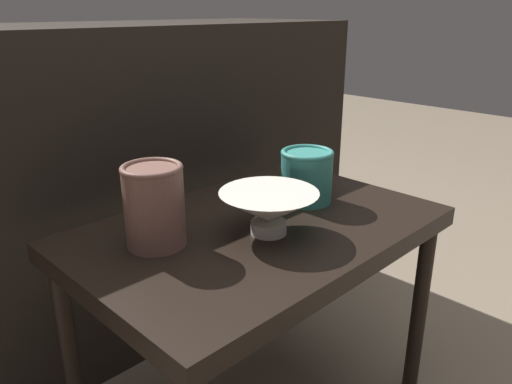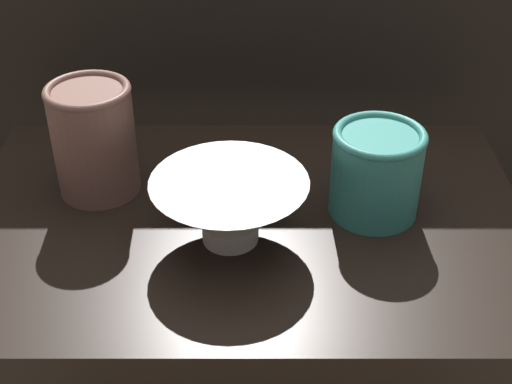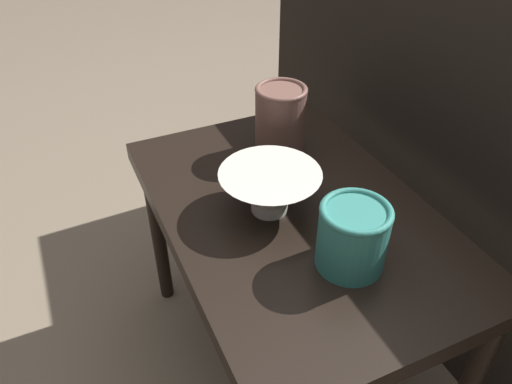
{
  "view_description": "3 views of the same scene",
  "coord_description": "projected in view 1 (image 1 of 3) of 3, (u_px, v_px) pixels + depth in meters",
  "views": [
    {
      "loc": [
        -0.66,
        -0.66,
        0.91
      ],
      "look_at": [
        -0.02,
        -0.02,
        0.58
      ],
      "focal_mm": 35.0,
      "sensor_mm": 36.0,
      "label": 1
    },
    {
      "loc": [
        0.01,
        -0.75,
        1.05
      ],
      "look_at": [
        0.02,
        -0.04,
        0.56
      ],
      "focal_mm": 50.0,
      "sensor_mm": 36.0,
      "label": 2
    },
    {
      "loc": [
        0.65,
        -0.38,
        1.11
      ],
      "look_at": [
        -0.01,
        -0.08,
        0.55
      ],
      "focal_mm": 35.0,
      "sensor_mm": 36.0,
      "label": 3
    }
  ],
  "objects": [
    {
      "name": "vase_textured_left",
      "position": [
        154.0,
        205.0,
        0.9
      ],
      "size": [
        0.11,
        0.11,
        0.15
      ],
      "color": "brown",
      "rests_on": "table"
    },
    {
      "name": "couch_backdrop",
      "position": [
        110.0,
        182.0,
        1.44
      ],
      "size": [
        1.55,
        0.5,
        0.87
      ],
      "color": "black",
      "rests_on": "ground_plane"
    },
    {
      "name": "table",
      "position": [
        258.0,
        248.0,
        1.04
      ],
      "size": [
        0.74,
        0.49,
        0.5
      ],
      "color": "black",
      "rests_on": "ground_plane"
    },
    {
      "name": "vase_colorful_right",
      "position": [
        307.0,
        175.0,
        1.12
      ],
      "size": [
        0.12,
        0.12,
        0.12
      ],
      "color": "teal",
      "rests_on": "table"
    },
    {
      "name": "bowl",
      "position": [
        269.0,
        208.0,
        0.96
      ],
      "size": [
        0.19,
        0.19,
        0.09
      ],
      "color": "silver",
      "rests_on": "table"
    }
  ]
}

